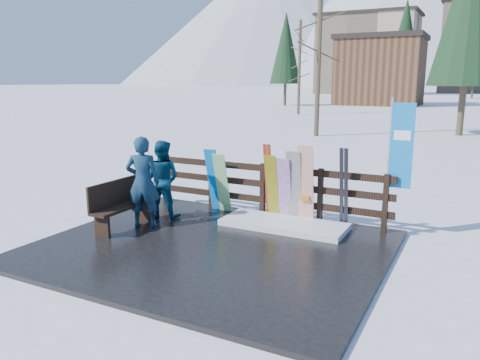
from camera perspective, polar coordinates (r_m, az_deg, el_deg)
The scene contains 18 objects.
ground at distance 8.50m, azimuth -3.54°, elevation -8.48°, with size 700.00×700.00×0.00m, color white.
deck at distance 8.49m, azimuth -3.54°, elevation -8.23°, with size 6.00×5.00×0.08m, color black.
fence at distance 10.16m, azimuth 2.78°, elevation -0.71°, with size 5.60×0.10×1.15m.
snow_patch at distance 9.50m, azimuth 5.36°, elevation -5.40°, with size 2.50×1.00×0.12m, color white.
bench at distance 9.59m, azimuth -14.40°, elevation -2.73°, with size 0.41×1.50×0.97m.
snowboard_0 at distance 10.46m, azimuth -3.20°, elevation -0.03°, with size 0.30×0.03×1.47m, color #066FC9.
snowboard_1 at distance 10.37m, azimuth -2.21°, elevation -0.37°, with size 0.29×0.03×1.38m, color silver.
snowboard_2 at distance 9.83m, azimuth 3.97°, elevation -0.90°, with size 0.25×0.03×1.44m, color yellow.
snowboard_3 at distance 9.73m, azimuth 5.46°, elevation -1.21°, with size 0.28×0.03×1.38m, color silver.
snowboard_4 at distance 9.64m, azimuth 6.60°, elevation -0.89°, with size 0.30×0.03×1.52m, color black.
snowboard_5 at distance 9.55m, azimuth 8.00°, elevation -0.65°, with size 0.32×0.03×1.65m, color silver.
ski_pair_a at distance 9.92m, azimuth 3.50°, elevation -0.17°, with size 0.16×0.26×1.61m.
ski_pair_b at distance 9.39m, azimuth 12.54°, elevation -1.03°, with size 0.17×0.29×1.64m.
rental_flag at distance 9.26m, azimuth 18.75°, elevation 3.38°, with size 0.45×0.04×2.60m.
person_front at distance 9.49m, azimuth -11.76°, elevation -0.25°, with size 0.67×0.44×1.84m, color navy.
person_back at distance 10.13m, azimuth -9.50°, elevation 0.11°, with size 0.81×0.63×1.67m, color navy.
resort_buildings at distance 122.46m, azimuth 26.73°, elevation 13.92°, with size 73.00×87.60×22.60m.
mountains at distance 338.86m, azimuth 26.11°, elevation 18.80°, with size 520.00×260.00×120.00m.
Camera 1 is at (4.12, -6.82, 2.96)m, focal length 35.00 mm.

